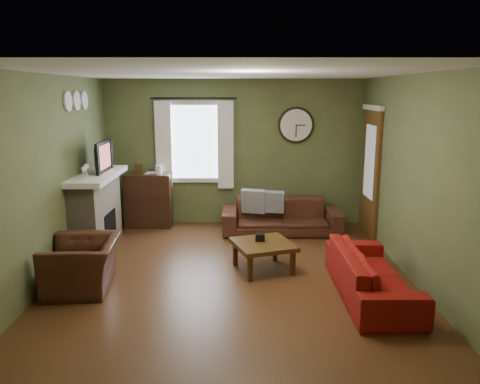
{
  "coord_description": "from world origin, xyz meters",
  "views": [
    {
      "loc": [
        0.08,
        -5.79,
        2.38
      ],
      "look_at": [
        0.1,
        0.4,
        1.05
      ],
      "focal_mm": 35.0,
      "sensor_mm": 36.0,
      "label": 1
    }
  ],
  "objects_px": {
    "bookshelf": "(149,201)",
    "sofa_red": "(371,274)",
    "sofa_brown": "(281,216)",
    "coffee_table": "(263,256)",
    "armchair": "(83,265)"
  },
  "relations": [
    {
      "from": "bookshelf",
      "to": "sofa_red",
      "type": "height_order",
      "value": "bookshelf"
    },
    {
      "from": "sofa_brown",
      "to": "sofa_red",
      "type": "distance_m",
      "value": 2.69
    },
    {
      "from": "bookshelf",
      "to": "coffee_table",
      "type": "bearing_deg",
      "value": -47.43
    },
    {
      "from": "sofa_red",
      "to": "coffee_table",
      "type": "relative_size",
      "value": 2.54
    },
    {
      "from": "sofa_red",
      "to": "coffee_table",
      "type": "xyz_separation_m",
      "value": [
        -1.24,
        0.81,
        -0.08
      ]
    },
    {
      "from": "armchair",
      "to": "coffee_table",
      "type": "xyz_separation_m",
      "value": [
        2.24,
        0.59,
        -0.11
      ]
    },
    {
      "from": "bookshelf",
      "to": "coffee_table",
      "type": "distance_m",
      "value": 2.88
    },
    {
      "from": "sofa_brown",
      "to": "sofa_red",
      "type": "height_order",
      "value": "sofa_brown"
    },
    {
      "from": "armchair",
      "to": "coffee_table",
      "type": "relative_size",
      "value": 1.28
    },
    {
      "from": "bookshelf",
      "to": "sofa_brown",
      "type": "bearing_deg",
      "value": -8.6
    },
    {
      "from": "armchair",
      "to": "sofa_brown",
      "type": "bearing_deg",
      "value": 126.89
    },
    {
      "from": "sofa_red",
      "to": "coffee_table",
      "type": "distance_m",
      "value": 1.48
    },
    {
      "from": "bookshelf",
      "to": "coffee_table",
      "type": "relative_size",
      "value": 1.29
    },
    {
      "from": "sofa_red",
      "to": "bookshelf",
      "type": "bearing_deg",
      "value": 47.44
    },
    {
      "from": "sofa_brown",
      "to": "armchair",
      "type": "bearing_deg",
      "value": -138.41
    }
  ]
}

